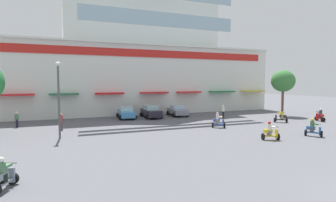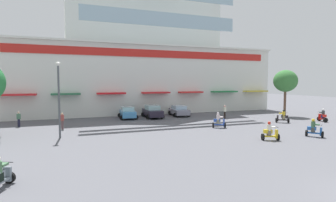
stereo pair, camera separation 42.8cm
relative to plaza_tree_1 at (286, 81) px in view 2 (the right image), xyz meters
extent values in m
plane|color=#595960|center=(-15.90, -9.15, -4.67)|extent=(128.00, 128.00, 0.00)
cube|color=silver|center=(-15.90, 13.09, 0.13)|extent=(39.69, 10.48, 9.60)
cube|color=silver|center=(-15.90, 13.61, 9.27)|extent=(22.50, 9.43, 8.68)
cube|color=red|center=(-15.90, 7.79, 3.79)|extent=(36.51, 0.12, 1.01)
cube|color=silver|center=(-15.90, 7.75, 5.05)|extent=(39.69, 0.70, 0.24)
cube|color=red|center=(-32.78, 7.30, -1.57)|extent=(4.50, 1.10, 0.20)
cube|color=#2A6644|center=(-27.29, 7.30, -1.57)|extent=(3.38, 1.10, 0.20)
cube|color=red|center=(-21.79, 7.30, -1.57)|extent=(3.62, 1.10, 0.20)
cube|color=red|center=(-15.71, 7.30, -1.57)|extent=(3.88, 1.10, 0.20)
cube|color=red|center=(-10.40, 7.30, -1.57)|extent=(3.57, 1.10, 0.20)
cube|color=#20743D|center=(-4.74, 7.30, -1.57)|extent=(4.14, 1.10, 0.20)
cube|color=gold|center=(1.11, 7.30, -1.57)|extent=(4.11, 1.10, 0.20)
cube|color=#99B7C6|center=(-15.90, 3.61, 7.54)|extent=(19.80, 0.08, 1.74)
cylinder|color=brown|center=(0.00, 0.00, -2.88)|extent=(0.32, 0.32, 3.58)
ellipsoid|color=#387537|center=(0.00, 0.00, 0.04)|extent=(3.22, 2.91, 2.90)
cube|color=#418AC8|center=(-20.16, 5.17, -4.04)|extent=(2.02, 4.00, 0.72)
cube|color=#9AC3C5|center=(-20.16, 5.17, -3.43)|extent=(1.61, 2.05, 0.50)
cylinder|color=black|center=(-20.87, 6.44, -4.37)|extent=(0.61, 0.22, 0.60)
cylinder|color=black|center=(-19.22, 6.29, -4.37)|extent=(0.61, 0.22, 0.60)
cylinder|color=black|center=(-21.10, 4.06, -4.37)|extent=(0.61, 0.22, 0.60)
cylinder|color=black|center=(-19.44, 3.90, -4.37)|extent=(0.61, 0.22, 0.60)
cube|color=#252030|center=(-17.02, 4.82, -4.01)|extent=(2.01, 4.42, 0.78)
cube|color=#98C2C6|center=(-17.02, 4.82, -3.34)|extent=(1.65, 2.24, 0.55)
cylinder|color=black|center=(-17.84, 6.21, -4.37)|extent=(0.61, 0.20, 0.60)
cylinder|color=black|center=(-16.06, 6.11, -4.37)|extent=(0.61, 0.20, 0.60)
cylinder|color=black|center=(-17.98, 3.53, -4.37)|extent=(0.61, 0.20, 0.60)
cylinder|color=black|center=(-16.20, 3.43, -4.37)|extent=(0.61, 0.20, 0.60)
cube|color=gray|center=(-13.11, 5.28, -4.07)|extent=(2.19, 4.19, 0.66)
cube|color=#9DB9D2|center=(-13.11, 5.28, -3.51)|extent=(1.74, 2.16, 0.46)
cylinder|color=black|center=(-13.89, 6.61, -4.37)|extent=(0.61, 0.22, 0.60)
cylinder|color=black|center=(-12.09, 6.44, -4.37)|extent=(0.61, 0.22, 0.60)
cylinder|color=black|center=(-14.13, 4.13, -4.37)|extent=(0.61, 0.22, 0.60)
cylinder|color=black|center=(-12.33, 3.95, -4.37)|extent=(0.61, 0.22, 0.60)
cylinder|color=black|center=(-5.24, -4.14, -4.41)|extent=(0.41, 0.51, 0.52)
cylinder|color=black|center=(-4.19, -4.85, -4.41)|extent=(0.41, 0.51, 0.52)
cube|color=black|center=(-4.72, -4.49, -4.35)|extent=(1.08, 0.86, 0.10)
cube|color=black|center=(-4.53, -4.62, -3.97)|extent=(0.76, 0.65, 0.28)
cube|color=black|center=(-5.14, -4.21, -4.17)|extent=(0.30, 0.34, 0.69)
cylinder|color=black|center=(-5.16, -4.19, -3.63)|extent=(0.32, 0.45, 0.04)
cube|color=#7C7556|center=(-4.61, -4.56, -4.09)|extent=(0.41, 0.42, 0.36)
cylinder|color=gold|center=(-4.61, -4.56, -3.66)|extent=(0.44, 0.44, 0.50)
sphere|color=black|center=(-4.61, -4.56, -3.30)|extent=(0.25, 0.25, 0.25)
cube|color=gold|center=(-4.85, -4.41, -3.63)|extent=(0.55, 0.53, 0.10)
cylinder|color=black|center=(-11.97, -11.52, -4.41)|extent=(0.33, 0.53, 0.52)
cylinder|color=black|center=(-13.05, -11.07, -4.41)|extent=(0.33, 0.53, 0.52)
cube|color=gold|center=(-12.51, -11.29, -4.35)|extent=(1.06, 0.66, 0.10)
cube|color=gold|center=(-12.71, -11.21, -3.96)|extent=(0.72, 0.53, 0.28)
cube|color=gold|center=(-12.08, -11.47, -4.17)|extent=(0.25, 0.35, 0.69)
cylinder|color=black|center=(-12.05, -11.48, -3.62)|extent=(0.23, 0.49, 0.04)
cube|color=#706759|center=(-12.62, -11.25, -4.08)|extent=(0.38, 0.40, 0.36)
cylinder|color=silver|center=(-12.62, -11.25, -3.66)|extent=(0.42, 0.42, 0.49)
sphere|color=red|center=(-12.62, -11.25, -3.30)|extent=(0.25, 0.25, 0.25)
cube|color=silver|center=(-12.38, -11.35, -3.63)|extent=(0.54, 0.48, 0.10)
cylinder|color=black|center=(0.42, -4.93, -4.41)|extent=(0.54, 0.30, 0.52)
cylinder|color=black|center=(0.05, -6.05, -4.41)|extent=(0.54, 0.30, 0.52)
cube|color=red|center=(0.23, -5.49, -4.35)|extent=(0.59, 1.07, 0.10)
cube|color=red|center=(0.17, -5.69, -3.95)|extent=(0.49, 0.72, 0.28)
cube|color=red|center=(0.38, -5.04, -4.16)|extent=(0.35, 0.23, 0.70)
cylinder|color=black|center=(0.39, -5.02, -3.61)|extent=(0.50, 0.20, 0.04)
cube|color=#1B1F48|center=(0.20, -5.60, -4.07)|extent=(0.39, 0.37, 0.36)
cylinder|color=#363A39|center=(0.20, -5.60, -3.64)|extent=(0.40, 0.40, 0.50)
sphere|color=silver|center=(0.20, -5.60, -3.28)|extent=(0.25, 0.25, 0.25)
cube|color=#363A39|center=(0.28, -5.35, -3.62)|extent=(0.46, 0.52, 0.10)
cylinder|color=black|center=(-29.93, -14.21, -4.41)|extent=(0.53, 0.33, 0.52)
cube|color=slate|center=(-30.17, -14.78, -4.35)|extent=(0.68, 1.12, 0.10)
cube|color=slate|center=(-29.98, -14.32, -4.20)|extent=(0.35, 0.25, 0.65)
cylinder|color=black|center=(-29.97, -14.30, -3.67)|extent=(0.49, 0.23, 0.04)
cube|color=#48744F|center=(-30.12, -14.65, -3.67)|extent=(0.48, 0.54, 0.10)
cylinder|color=black|center=(-12.64, -5.10, -4.41)|extent=(0.37, 0.53, 0.52)
cylinder|color=black|center=(-13.67, -4.56, -4.41)|extent=(0.37, 0.53, 0.52)
cube|color=#294AA7|center=(-13.15, -4.83, -4.35)|extent=(1.04, 0.72, 0.10)
cube|color=#294AA7|center=(-13.34, -4.73, -3.93)|extent=(0.72, 0.57, 0.28)
cube|color=#294AA7|center=(-12.74, -5.04, -4.15)|extent=(0.27, 0.35, 0.72)
cylinder|color=black|center=(-12.72, -5.05, -3.59)|extent=(0.27, 0.48, 0.04)
cube|color=slate|center=(-13.25, -4.77, -4.05)|extent=(0.40, 0.41, 0.36)
cylinder|color=silver|center=(-13.25, -4.77, -3.61)|extent=(0.43, 0.43, 0.52)
sphere|color=silver|center=(-13.25, -4.77, -3.25)|extent=(0.25, 0.25, 0.25)
cube|color=silver|center=(-13.03, -4.89, -3.59)|extent=(0.55, 0.51, 0.10)
cylinder|color=black|center=(-7.81, -12.06, -4.41)|extent=(0.51, 0.40, 0.52)
cylinder|color=black|center=(-8.45, -11.06, -4.41)|extent=(0.51, 0.40, 0.52)
cube|color=#2257A1|center=(-8.13, -11.56, -4.35)|extent=(0.80, 1.03, 0.10)
cube|color=#2257A1|center=(-8.25, -11.38, -3.98)|extent=(0.61, 0.72, 0.28)
cube|color=#2257A1|center=(-7.88, -11.96, -4.18)|extent=(0.34, 0.29, 0.68)
cylinder|color=black|center=(-7.86, -11.98, -3.64)|extent=(0.46, 0.31, 0.04)
cube|color=#45453E|center=(-8.20, -11.46, -4.10)|extent=(0.42, 0.41, 0.36)
cylinder|color=#3F6746|center=(-8.20, -11.46, -3.65)|extent=(0.44, 0.44, 0.53)
sphere|color=gold|center=(-8.20, -11.46, -3.27)|extent=(0.25, 0.25, 0.25)
cube|color=#3F6746|center=(-8.06, -11.68, -3.62)|extent=(0.52, 0.55, 0.10)
cylinder|color=black|center=(-8.76, 0.92, -4.24)|extent=(0.24, 0.24, 0.86)
cylinder|color=silver|center=(-8.76, 0.92, -3.53)|extent=(0.39, 0.39, 0.54)
sphere|color=tan|center=(-8.76, 0.92, -3.15)|extent=(0.24, 0.24, 0.24)
cylinder|color=brown|center=(-27.74, -0.21, -4.25)|extent=(0.22, 0.22, 0.85)
cylinder|color=brown|center=(-27.74, -0.21, -3.54)|extent=(0.35, 0.35, 0.56)
sphere|color=tan|center=(-27.74, -0.21, -3.16)|extent=(0.21, 0.21, 0.21)
cylinder|color=#1C1B30|center=(-31.88, 2.97, -4.26)|extent=(0.33, 0.33, 0.81)
cylinder|color=#416950|center=(-31.88, 2.97, -3.60)|extent=(0.53, 0.53, 0.53)
sphere|color=tan|center=(-31.88, 2.97, -3.22)|extent=(0.23, 0.23, 0.23)
cylinder|color=#474C51|center=(-27.92, -4.33, -1.74)|extent=(0.16, 0.16, 5.86)
ellipsoid|color=silver|center=(-27.92, -4.33, 1.37)|extent=(0.40, 0.40, 0.28)
camera|label=1|loc=(-27.95, -27.75, -0.10)|focal=28.91mm
camera|label=2|loc=(-27.55, -27.91, -0.10)|focal=28.91mm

